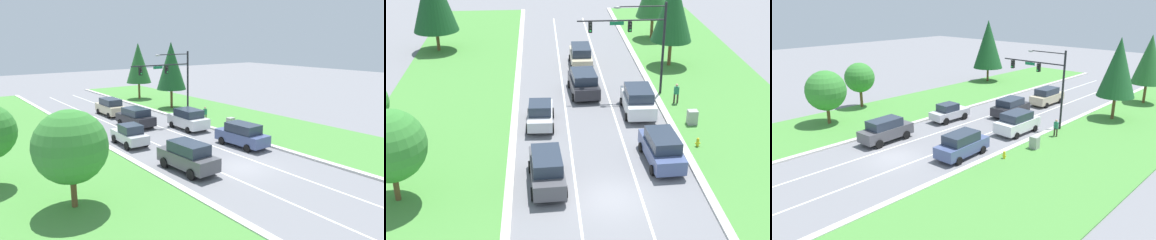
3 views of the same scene
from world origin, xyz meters
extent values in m
plane|color=slate|center=(0.00, 0.00, 0.00)|extent=(160.00, 160.00, 0.00)
cube|color=beige|center=(5.65, 0.00, 0.07)|extent=(0.50, 90.00, 0.15)
cube|color=beige|center=(-5.65, 0.00, 0.07)|extent=(0.50, 90.00, 0.15)
cube|color=#4C8E3D|center=(10.90, 0.00, 0.04)|extent=(10.00, 90.00, 0.08)
cube|color=#4C8E3D|center=(-10.90, 0.00, 0.04)|extent=(10.00, 90.00, 0.08)
cube|color=white|center=(-1.80, 0.00, 0.00)|extent=(0.14, 81.00, 0.01)
cube|color=white|center=(1.80, 0.00, 0.00)|extent=(0.14, 81.00, 0.01)
cylinder|color=black|center=(6.12, 15.07, 3.79)|extent=(0.20, 0.20, 7.58)
cylinder|color=black|center=(2.69, 15.07, 6.21)|extent=(6.85, 0.12, 0.12)
cube|color=#147042|center=(2.35, 15.07, 5.99)|extent=(1.10, 0.04, 0.28)
cylinder|color=black|center=(4.24, 15.07, 7.27)|extent=(3.77, 0.09, 0.09)
ellipsoid|color=gray|center=(2.35, 15.07, 7.22)|extent=(0.56, 0.28, 0.20)
cube|color=black|center=(3.38, 15.07, 5.71)|extent=(0.28, 0.32, 0.80)
sphere|color=#2D2D2D|center=(3.38, 14.90, 5.94)|extent=(0.16, 0.16, 0.16)
sphere|color=#2D2D2D|center=(3.38, 14.90, 5.71)|extent=(0.16, 0.16, 0.16)
sphere|color=#23D647|center=(3.38, 14.90, 5.48)|extent=(0.16, 0.16, 0.16)
cube|color=black|center=(0.30, 15.07, 5.71)|extent=(0.28, 0.32, 0.80)
sphere|color=#2D2D2D|center=(0.30, 14.90, 5.94)|extent=(0.16, 0.16, 0.16)
sphere|color=#2D2D2D|center=(0.30, 14.90, 5.71)|extent=(0.16, 0.16, 0.16)
sphere|color=#23D647|center=(0.30, 14.90, 5.48)|extent=(0.16, 0.16, 0.16)
cube|color=#475684|center=(3.75, 3.91, 0.77)|extent=(2.13, 4.86, 0.90)
cube|color=#283342|center=(3.76, 3.79, 1.60)|extent=(1.84, 2.94, 0.75)
cylinder|color=black|center=(4.59, 5.43, 0.32)|extent=(0.27, 0.65, 0.64)
cylinder|color=black|center=(2.76, 5.33, 0.32)|extent=(0.27, 0.65, 0.64)
cylinder|color=black|center=(4.75, 2.48, 0.32)|extent=(0.27, 0.65, 0.64)
cylinder|color=black|center=(2.92, 2.38, 0.32)|extent=(0.27, 0.65, 0.64)
cube|color=#4C4C51|center=(-3.45, 1.75, 0.84)|extent=(2.10, 4.95, 0.93)
cube|color=#283342|center=(-3.44, 1.63, 1.69)|extent=(1.81, 3.00, 0.75)
cylinder|color=black|center=(-2.63, 3.30, 0.38)|extent=(0.28, 0.77, 0.76)
cylinder|color=black|center=(-4.43, 3.21, 0.38)|extent=(0.28, 0.77, 0.76)
cylinder|color=black|center=(-2.47, 0.30, 0.38)|extent=(0.28, 0.77, 0.76)
cylinder|color=black|center=(-4.27, 0.20, 0.38)|extent=(0.28, 0.77, 0.76)
cube|color=beige|center=(0.16, 22.49, 0.78)|extent=(1.89, 4.93, 0.94)
cube|color=#283342|center=(0.16, 22.37, 1.62)|extent=(1.69, 2.96, 0.74)
cylinder|color=black|center=(1.08, 24.01, 0.31)|extent=(0.24, 0.62, 0.62)
cylinder|color=black|center=(-0.74, 24.02, 0.31)|extent=(0.24, 0.62, 0.62)
cylinder|color=black|center=(1.06, 20.96, 0.31)|extent=(0.24, 0.62, 0.62)
cylinder|color=black|center=(-0.76, 20.97, 0.31)|extent=(0.24, 0.62, 0.62)
cube|color=white|center=(3.62, 11.53, 0.80)|extent=(2.17, 4.69, 0.98)
cube|color=#283342|center=(3.62, 11.41, 1.66)|extent=(1.92, 2.82, 0.74)
cylinder|color=black|center=(4.67, 12.95, 0.31)|extent=(0.25, 0.63, 0.62)
cylinder|color=black|center=(2.62, 12.99, 0.31)|extent=(0.25, 0.63, 0.62)
cylinder|color=black|center=(4.62, 10.07, 0.31)|extent=(0.25, 0.63, 0.62)
cylinder|color=black|center=(2.57, 10.11, 0.31)|extent=(0.25, 0.63, 0.62)
cube|color=silver|center=(-3.74, 9.88, 0.74)|extent=(1.86, 4.29, 0.75)
cube|color=#283342|center=(-3.75, 9.63, 1.47)|extent=(1.62, 1.96, 0.72)
cylinder|color=black|center=(-2.85, 11.17, 0.36)|extent=(0.26, 0.73, 0.73)
cylinder|color=black|center=(-4.55, 11.22, 0.36)|extent=(0.26, 0.73, 0.73)
cylinder|color=black|center=(-2.93, 8.54, 0.36)|extent=(0.26, 0.73, 0.73)
cylinder|color=black|center=(-4.63, 8.59, 0.36)|extent=(0.26, 0.73, 0.73)
cube|color=#28282D|center=(-0.15, 15.59, 0.77)|extent=(2.34, 4.84, 0.90)
cube|color=#283342|center=(-0.15, 15.47, 1.58)|extent=(2.02, 2.94, 0.73)
cylinder|color=black|center=(0.77, 17.11, 0.32)|extent=(0.28, 0.64, 0.63)
cylinder|color=black|center=(-1.25, 17.00, 0.32)|extent=(0.28, 0.64, 0.63)
cylinder|color=black|center=(0.94, 14.19, 0.32)|extent=(0.28, 0.64, 0.63)
cylinder|color=black|center=(-1.08, 14.07, 0.32)|extent=(0.28, 0.64, 0.63)
cube|color=#9E9E99|center=(7.14, 9.08, 0.56)|extent=(0.70, 0.60, 1.13)
cylinder|color=#42382D|center=(6.76, 12.95, 0.42)|extent=(0.14, 0.14, 0.84)
cylinder|color=#42382D|center=(7.02, 12.92, 0.42)|extent=(0.14, 0.14, 0.84)
cube|color=#287556|center=(6.89, 12.93, 1.14)|extent=(0.40, 0.26, 0.60)
sphere|color=tan|center=(6.89, 12.93, 1.58)|extent=(0.22, 0.22, 0.22)
cylinder|color=gold|center=(6.60, 5.66, 0.28)|extent=(0.20, 0.20, 0.55)
sphere|color=gold|center=(6.60, 5.66, 0.61)|extent=(0.18, 0.18, 0.18)
cylinder|color=gold|center=(6.48, 5.66, 0.30)|extent=(0.10, 0.09, 0.09)
cylinder|color=gold|center=(6.72, 5.66, 0.30)|extent=(0.10, 0.09, 0.09)
cylinder|color=brown|center=(8.54, 30.83, 1.23)|extent=(0.32, 0.32, 2.45)
cone|color=#28662D|center=(8.54, 30.83, 5.35)|extent=(3.62, 3.62, 5.80)
cylinder|color=brown|center=(8.42, 21.89, 1.24)|extent=(0.32, 0.32, 2.48)
cone|color=#1E5628|center=(8.42, 21.89, 5.49)|extent=(3.76, 3.76, 6.02)
cylinder|color=brown|center=(-11.75, 0.68, 0.98)|extent=(0.32, 0.32, 1.96)
sphere|color=#388433|center=(-11.75, 0.68, 3.45)|extent=(3.97, 3.97, 3.97)
camera|label=1|loc=(-17.73, -18.26, 9.09)|focal=35.00mm
camera|label=2|loc=(-3.63, -25.03, 16.67)|focal=50.00mm
camera|label=3|loc=(22.85, -16.15, 11.74)|focal=35.00mm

